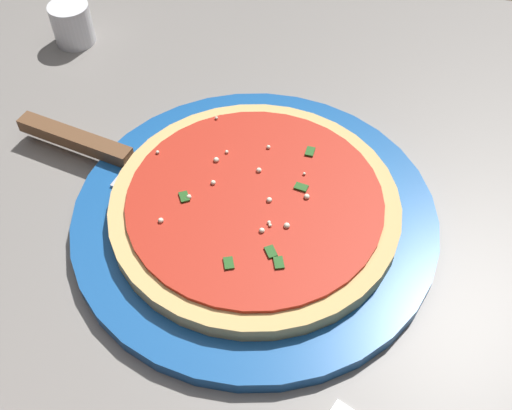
{
  "coord_description": "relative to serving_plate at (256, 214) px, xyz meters",
  "views": [
    {
      "loc": [
        0.14,
        -0.35,
        1.23
      ],
      "look_at": [
        0.04,
        0.0,
        0.79
      ],
      "focal_mm": 43.41,
      "sensor_mm": 36.0,
      "label": 1
    }
  ],
  "objects": [
    {
      "name": "pizza",
      "position": [
        -0.0,
        -0.0,
        0.02
      ],
      "size": [
        0.27,
        0.27,
        0.02
      ],
      "color": "#DBB26B",
      "rests_on": "serving_plate"
    },
    {
      "name": "serving_plate",
      "position": [
        0.0,
        0.0,
        0.0
      ],
      "size": [
        0.34,
        0.34,
        0.01
      ],
      "primitive_type": "cylinder",
      "color": "#195199",
      "rests_on": "restaurant_table"
    },
    {
      "name": "pizza_server",
      "position": [
        -0.16,
        0.03,
        0.01
      ],
      "size": [
        0.22,
        0.08,
        0.01
      ],
      "color": "silver",
      "rests_on": "serving_plate"
    },
    {
      "name": "restaurant_table",
      "position": [
        -0.04,
        -0.0,
        -0.15
      ],
      "size": [
        0.98,
        0.91,
        0.77
      ],
      "color": "black",
      "rests_on": "ground_plane"
    },
    {
      "name": "cup_small_sauce",
      "position": [
        -0.29,
        0.21,
        0.02
      ],
      "size": [
        0.05,
        0.05,
        0.05
      ],
      "primitive_type": "cylinder",
      "color": "silver",
      "rests_on": "restaurant_table"
    }
  ]
}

